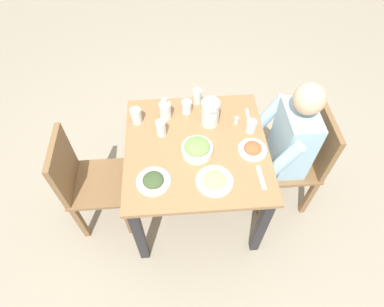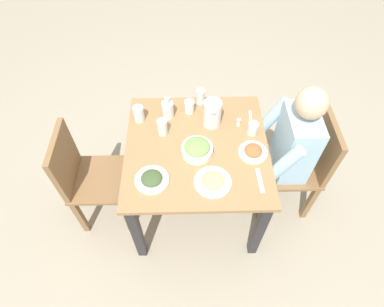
# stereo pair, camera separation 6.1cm
# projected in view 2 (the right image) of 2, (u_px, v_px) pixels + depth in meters

# --- Properties ---
(ground_plane) EXTENTS (8.00, 8.00, 0.00)m
(ground_plane) POSITION_uv_depth(u_px,v_px,m) (196.00, 202.00, 2.64)
(ground_plane) COLOR #9E937F
(dining_table) EXTENTS (0.92, 0.92, 0.74)m
(dining_table) POSITION_uv_depth(u_px,v_px,m) (197.00, 158.00, 2.15)
(dining_table) COLOR #997047
(dining_table) RESTS_ON ground_plane
(chair_near) EXTENTS (0.40, 0.40, 0.88)m
(chair_near) POSITION_uv_depth(u_px,v_px,m) (303.00, 162.00, 2.28)
(chair_near) COLOR olive
(chair_near) RESTS_ON ground_plane
(chair_far) EXTENTS (0.40, 0.40, 0.88)m
(chair_far) POSITION_uv_depth(u_px,v_px,m) (86.00, 176.00, 2.21)
(chair_far) COLOR olive
(chair_far) RESTS_ON ground_plane
(diner_near) EXTENTS (0.48, 0.53, 1.18)m
(diner_near) POSITION_uv_depth(u_px,v_px,m) (279.00, 150.00, 2.16)
(diner_near) COLOR #9EC6E0
(diner_near) RESTS_ON ground_plane
(water_pitcher) EXTENTS (0.16, 0.12, 0.19)m
(water_pitcher) POSITION_uv_depth(u_px,v_px,m) (212.00, 113.00, 2.10)
(water_pitcher) COLOR silver
(water_pitcher) RESTS_ON dining_table
(salad_bowl) EXTENTS (0.20, 0.20, 0.09)m
(salad_bowl) POSITION_uv_depth(u_px,v_px,m) (198.00, 149.00, 1.99)
(salad_bowl) COLOR white
(salad_bowl) RESTS_ON dining_table
(plate_dolmas) EXTENTS (0.20, 0.20, 0.05)m
(plate_dolmas) POSITION_uv_depth(u_px,v_px,m) (152.00, 179.00, 1.88)
(plate_dolmas) COLOR white
(plate_dolmas) RESTS_ON dining_table
(plate_rice_curry) EXTENTS (0.18, 0.18, 0.06)m
(plate_rice_curry) POSITION_uv_depth(u_px,v_px,m) (253.00, 151.00, 2.01)
(plate_rice_curry) COLOR white
(plate_rice_curry) RESTS_ON dining_table
(plate_fries) EXTENTS (0.22, 0.22, 0.04)m
(plate_fries) POSITION_uv_depth(u_px,v_px,m) (213.00, 181.00, 1.88)
(plate_fries) COLOR white
(plate_fries) RESTS_ON dining_table
(water_glass_far_left) EXTENTS (0.07, 0.07, 0.09)m
(water_glass_far_left) POSITION_uv_depth(u_px,v_px,m) (189.00, 107.00, 2.21)
(water_glass_far_left) COLOR silver
(water_glass_far_left) RESTS_ON dining_table
(water_glass_near_left) EXTENTS (0.07, 0.07, 0.11)m
(water_glass_near_left) POSITION_uv_depth(u_px,v_px,m) (162.00, 127.00, 2.08)
(water_glass_near_left) COLOR silver
(water_glass_near_left) RESTS_ON dining_table
(water_glass_center) EXTENTS (0.07, 0.07, 0.11)m
(water_glass_center) POSITION_uv_depth(u_px,v_px,m) (139.00, 114.00, 2.15)
(water_glass_center) COLOR silver
(water_glass_center) RESTS_ON dining_table
(water_glass_by_pitcher) EXTENTS (0.07, 0.07, 0.09)m
(water_glass_by_pitcher) POSITION_uv_depth(u_px,v_px,m) (253.00, 128.00, 2.09)
(water_glass_by_pitcher) COLOR silver
(water_glass_by_pitcher) RESTS_ON dining_table
(water_glass_far_right) EXTENTS (0.06, 0.06, 0.11)m
(water_glass_far_right) POSITION_uv_depth(u_px,v_px,m) (200.00, 97.00, 2.25)
(water_glass_far_right) COLOR silver
(water_glass_far_right) RESTS_ON dining_table
(oil_carafe) EXTENTS (0.08, 0.08, 0.16)m
(oil_carafe) POSITION_uv_depth(u_px,v_px,m) (168.00, 110.00, 2.17)
(oil_carafe) COLOR silver
(oil_carafe) RESTS_ON dining_table
(salt_shaker) EXTENTS (0.03, 0.03, 0.05)m
(salt_shaker) POSITION_uv_depth(u_px,v_px,m) (239.00, 122.00, 2.14)
(salt_shaker) COLOR white
(salt_shaker) RESTS_ON dining_table
(fork_near) EXTENTS (0.17, 0.03, 0.01)m
(fork_near) POSITION_uv_depth(u_px,v_px,m) (260.00, 181.00, 1.89)
(fork_near) COLOR silver
(fork_near) RESTS_ON dining_table
(knife_near) EXTENTS (0.19, 0.03, 0.01)m
(knife_near) POSITION_uv_depth(u_px,v_px,m) (251.00, 121.00, 2.18)
(knife_near) COLOR silver
(knife_near) RESTS_ON dining_table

